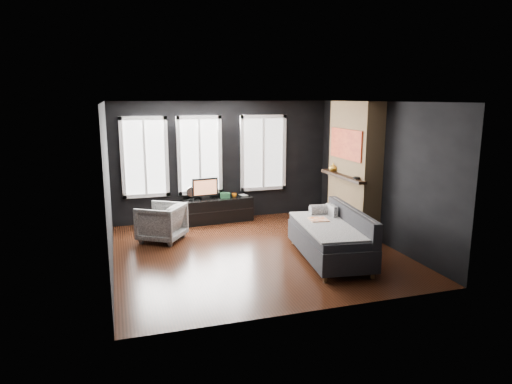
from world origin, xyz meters
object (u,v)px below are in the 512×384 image
object	(u,v)px
mug	(234,195)
mantel_vase	(333,167)
book	(241,192)
media_console	(218,210)
armchair	(161,221)
monitor	(205,187)
sofa	(330,234)

from	to	relation	value
mug	mantel_vase	bearing A→B (deg)	-32.82
book	mug	bearing A→B (deg)	-156.01
media_console	mug	xyz separation A→B (m)	(0.40, 0.01, 0.33)
armchair	book	bearing A→B (deg)	153.20
monitor	media_console	bearing A→B (deg)	-6.62
monitor	mantel_vase	xyz separation A→B (m)	(2.54, -1.19, 0.51)
armchair	media_console	xyz separation A→B (m)	(1.36, 1.05, -0.13)
armchair	monitor	xyz separation A→B (m)	(1.08, 1.05, 0.41)
mantel_vase	sofa	bearing A→B (deg)	-117.56
sofa	media_console	world-z (taller)	sofa
sofa	book	bearing A→B (deg)	110.46
armchair	monitor	distance (m)	1.57
armchair	mug	bearing A→B (deg)	153.82
sofa	mantel_vase	bearing A→B (deg)	69.60
mug	armchair	bearing A→B (deg)	-148.82
armchair	mantel_vase	world-z (taller)	mantel_vase
armchair	book	xyz separation A→B (m)	(1.94, 1.14, 0.24)
armchair	monitor	size ratio (longest dim) A/B	1.34
monitor	mug	size ratio (longest dim) A/B	5.45
media_console	book	distance (m)	0.69
sofa	media_console	xyz separation A→B (m)	(-1.31, 3.01, -0.18)
armchair	mug	world-z (taller)	armchair
sofa	mug	distance (m)	3.16
monitor	mantel_vase	distance (m)	2.85
monitor	book	xyz separation A→B (m)	(0.85, 0.09, -0.17)
monitor	book	world-z (taller)	monitor
sofa	mug	world-z (taller)	sofa
book	mantel_vase	xyz separation A→B (m)	(1.68, -1.28, 0.68)
sofa	media_console	bearing A→B (deg)	120.67
media_console	armchair	bearing A→B (deg)	-147.77
monitor	book	distance (m)	0.87
sofa	armchair	distance (m)	3.31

